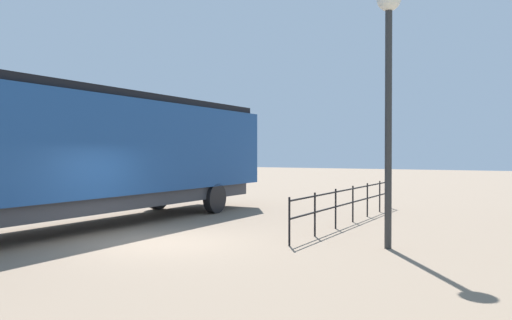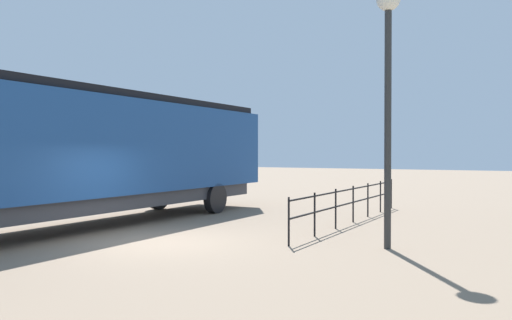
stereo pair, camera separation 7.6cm
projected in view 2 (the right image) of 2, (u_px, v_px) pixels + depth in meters
ground_plane at (154, 242)px, 12.56m from camera, size 120.00×120.00×0.00m
locomotive at (91, 151)px, 15.25m from camera, size 3.00×16.47×4.06m
lamp_post at (388, 57)px, 11.69m from camera, size 0.56×0.56×6.03m
platform_fence at (353, 199)px, 16.23m from camera, size 0.05×9.57×1.17m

